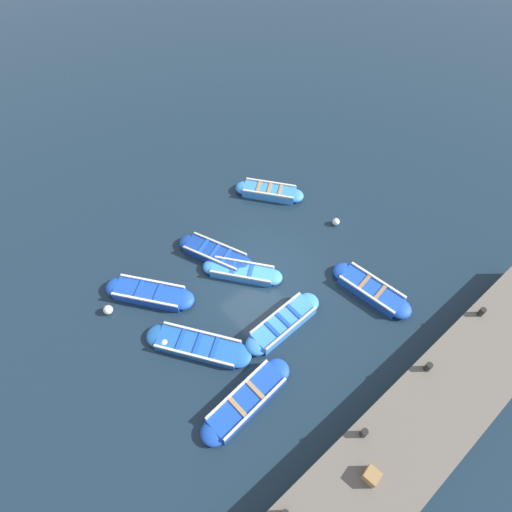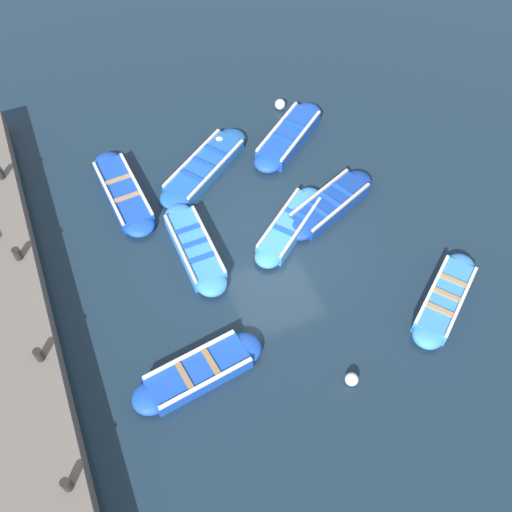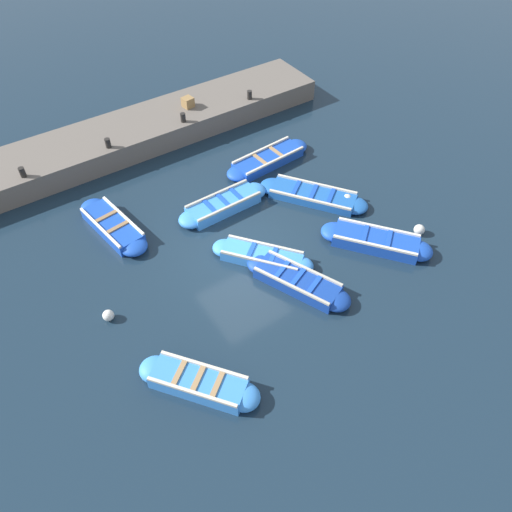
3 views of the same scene
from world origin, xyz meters
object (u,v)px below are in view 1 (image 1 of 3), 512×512
at_px(boat_stern_in, 242,272).
at_px(boat_outer_left, 150,293).
at_px(wooden_crate, 372,476).
at_px(buoy_yellow_far, 336,222).
at_px(boat_end_of_row, 371,290).
at_px(bollard_north, 482,312).
at_px(boat_drifting, 198,345).
at_px(boat_centre, 269,192).
at_px(bollard_mid_north, 428,367).
at_px(bollard_mid_south, 364,433).
at_px(buoy_orange_near, 165,344).
at_px(boat_inner_gap, 283,323).
at_px(boat_outer_right, 247,400).
at_px(boat_near_quay, 215,254).
at_px(buoy_white_drifting, 108,310).

height_order(boat_stern_in, boat_outer_left, boat_outer_left).
distance_m(wooden_crate, buoy_yellow_far, 9.95).
relative_size(boat_end_of_row, wooden_crate, 8.73).
relative_size(bollard_north, wooden_crate, 0.89).
distance_m(boat_drifting, boat_centre, 8.00).
bearing_deg(boat_stern_in, wooden_crate, 167.03).
xyz_separation_m(bollard_mid_north, bollard_mid_south, (0.00, 3.06, 0.00)).
xyz_separation_m(boat_drifting, boat_centre, (4.11, -6.86, 0.06)).
distance_m(wooden_crate, buoy_orange_near, 7.66).
bearing_deg(bollard_mid_south, bollard_mid_north, -90.00).
distance_m(boat_centre, bollard_mid_north, 9.95).
height_order(boat_inner_gap, wooden_crate, wooden_crate).
xyz_separation_m(boat_centre, boat_outer_right, (-6.67, 6.74, -0.03)).
bearing_deg(boat_drifting, boat_near_quay, -44.92).
xyz_separation_m(boat_outer_left, bollard_mid_north, (-8.54, -5.25, 0.83)).
bearing_deg(boat_stern_in, boat_inner_gap, 174.57).
bearing_deg(boat_drifting, bollard_north, -124.86).
relative_size(buoy_orange_near, buoy_yellow_far, 1.01).
height_order(bollard_mid_north, bollard_mid_south, same).
bearing_deg(buoy_yellow_far, boat_end_of_row, 155.16).
xyz_separation_m(bollard_north, buoy_yellow_far, (6.52, 0.18, -0.87)).
bearing_deg(boat_stern_in, boat_outer_left, 66.24).
relative_size(bollard_mid_north, buoy_white_drifting, 0.99).
xyz_separation_m(boat_drifting, boat_outer_left, (2.90, 0.22, 0.05)).
height_order(boat_outer_right, buoy_white_drifting, boat_outer_right).
xyz_separation_m(boat_end_of_row, bollard_mid_north, (-3.25, 1.36, 0.84)).
bearing_deg(buoy_yellow_far, boat_stern_in, 83.48).
distance_m(boat_end_of_row, buoy_orange_near, 7.93).
relative_size(boat_centre, buoy_white_drifting, 8.53).
bearing_deg(boat_outer_right, boat_centre, -45.30).
bearing_deg(bollard_mid_north, boat_outer_left, 31.59).
relative_size(boat_inner_gap, bollard_north, 9.70).
xyz_separation_m(boat_inner_gap, buoy_yellow_far, (2.16, -5.05, -0.03)).
relative_size(boat_inner_gap, wooden_crate, 8.63).
bearing_deg(bollard_north, buoy_yellow_far, 1.59).
distance_m(boat_outer_left, boat_inner_gap, 5.19).
bearing_deg(boat_stern_in, boat_centre, -54.39).
xyz_separation_m(bollard_mid_north, buoy_yellow_far, (6.52, -2.88, -0.87)).
bearing_deg(buoy_white_drifting, boat_drifting, -151.73).
height_order(boat_end_of_row, buoy_white_drifting, boat_end_of_row).
relative_size(boat_centre, bollard_mid_north, 8.60).
relative_size(boat_drifting, boat_centre, 1.22).
xyz_separation_m(boat_near_quay, buoy_orange_near, (-2.03, 3.69, -0.02)).
height_order(boat_near_quay, bollard_mid_north, bollard_mid_north).
bearing_deg(boat_inner_gap, boat_centre, -36.57).
bearing_deg(wooden_crate, boat_inner_gap, -16.73).
xyz_separation_m(boat_outer_left, buoy_white_drifting, (0.38, 1.55, -0.03)).
height_order(boat_end_of_row, bollard_mid_south, bollard_mid_south).
height_order(boat_stern_in, bollard_mid_south, bollard_mid_south).
bearing_deg(boat_inner_gap, bollard_mid_south, 168.46).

